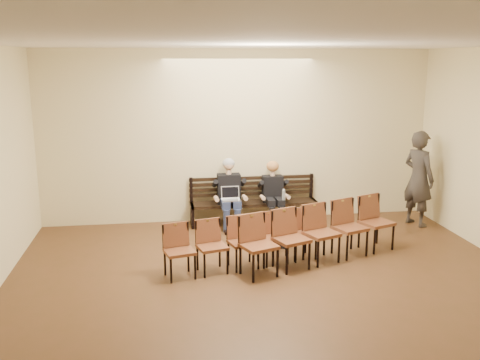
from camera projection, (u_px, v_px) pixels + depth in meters
The scene contains 11 objects.
ground at pixel (299, 337), 6.48m from camera, with size 10.00×10.00×0.00m, color #53311C.
room_walls at pixel (288, 121), 6.67m from camera, with size 8.02×10.01×3.51m.
bench at pixel (254, 212), 10.95m from camera, with size 2.60×0.90×0.45m, color black.
seated_man at pixel (229, 193), 10.66m from camera, with size 0.57×0.78×1.36m, color black, non-canonical shape.
seated_woman at pixel (273, 196), 10.81m from camera, with size 0.51×0.70×1.18m, color black, non-canonical shape.
laptop at pixel (231, 201), 10.45m from camera, with size 0.36×0.28×0.26m, color #B8B8BD.
water_bottle at pixel (284, 201), 10.55m from camera, with size 0.07×0.07×0.23m, color silver.
bag at pixel (277, 239), 9.58m from camera, with size 0.40×0.27×0.29m, color black.
passerby at pixel (419, 171), 10.64m from camera, with size 0.81×0.53×2.21m, color #342F2B.
chair_row_front at pixel (243, 243), 8.57m from camera, with size 2.56×0.46×0.83m, color brown.
chair_row_back at pixel (322, 234), 8.82m from camera, with size 2.93×0.52×0.96m, color brown.
Camera 1 is at (-1.58, -5.72, 3.30)m, focal length 40.00 mm.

